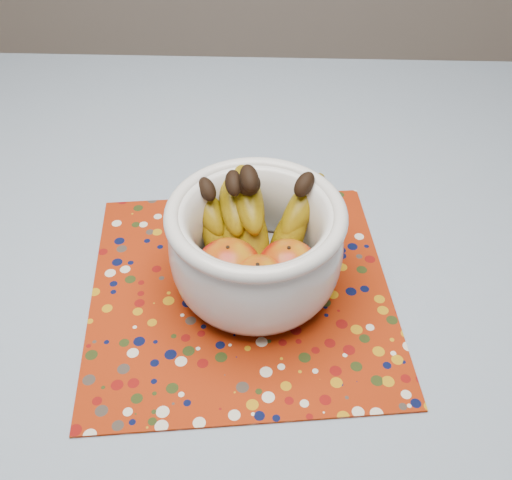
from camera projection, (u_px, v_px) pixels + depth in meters
table at (215, 286)px, 1.01m from camera, size 1.20×1.20×0.75m
tablecloth at (213, 252)px, 0.95m from camera, size 1.32×1.32×0.01m
placemat at (241, 290)px, 0.88m from camera, size 0.48×0.48×0.00m
fruit_bowl at (254, 239)px, 0.84m from camera, size 0.29×0.26×0.19m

